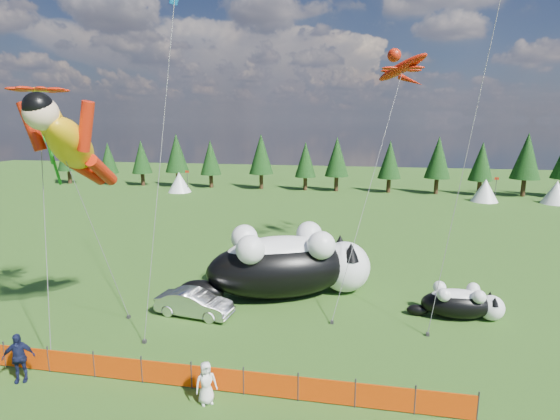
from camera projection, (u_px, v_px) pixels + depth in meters
name	position (u px, v px, depth m)	size (l,w,h in m)	color
ground	(196.00, 346.00, 19.38)	(160.00, 160.00, 0.00)	#0E3509
safety_fence	(166.00, 373.00, 16.39)	(22.06, 0.06, 1.10)	#262626
tree_line	(312.00, 162.00, 61.91)	(90.00, 4.00, 8.00)	black
festival_tents	(393.00, 188.00, 55.64)	(50.00, 3.20, 2.80)	white
cat_large	(288.00, 264.00, 24.63)	(10.53, 6.76, 3.99)	black
cat_small	(461.00, 303.00, 22.00)	(4.74, 1.78, 1.71)	black
car	(194.00, 303.00, 22.30)	(1.39, 3.99, 1.32)	silver
spectator_c	(19.00, 358.00, 16.59)	(1.15, 0.59, 1.96)	#151A3B
spectator_e	(206.00, 383.00, 15.32)	(0.76, 0.50, 1.56)	white
superhero_kite	(71.00, 145.00, 18.63)	(6.30, 6.56, 11.28)	#DEA00B
gecko_kite	(402.00, 68.00, 29.21)	(6.72, 14.46, 17.80)	#BA1C09
flower_kite	(39.00, 93.00, 19.01)	(3.18, 4.54, 11.53)	#BA1C09
diamond_kite_a	(173.00, 17.00, 21.63)	(0.48, 6.06, 16.88)	blue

